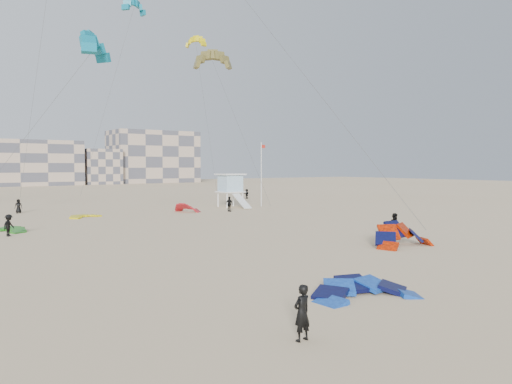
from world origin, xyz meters
TOP-DOWN VIEW (x-y plane):
  - ground at (0.00, 0.00)m, footprint 320.00×320.00m
  - kite_ground_blue at (2.13, -1.52)m, footprint 5.28×5.45m
  - kite_ground_orange at (13.42, 5.70)m, footprint 4.41×4.41m
  - kite_ground_green at (-6.67, 28.47)m, footprint 4.86×4.84m
  - kite_ground_red_far at (12.97, 35.69)m, footprint 4.07×3.98m
  - kite_ground_yellow at (1.64, 36.14)m, footprint 4.15×4.24m
  - kitesurfer_main at (-3.22, -3.98)m, footprint 0.67×0.48m
  - kitesurfer_b at (15.66, 8.22)m, footprint 0.98×0.81m
  - kitesurfer_c at (-6.84, 25.48)m, footprint 1.18×1.18m
  - kitesurfer_d at (17.21, 33.29)m, footprint 0.74×1.10m
  - kitesurfer_e at (-3.04, 44.88)m, footprint 0.88×0.69m
  - kitesurfer_f at (31.30, 50.92)m, footprint 0.54×1.47m
  - kite_fly_teal_a at (-1.03, 22.97)m, footprint 11.87×5.23m
  - kite_fly_olive at (13.85, 31.15)m, footprint 7.31×6.68m
  - kite_fly_yellow at (23.91, 53.94)m, footprint 6.20×4.49m
  - kite_fly_teal_b at (14.16, 54.05)m, footprint 9.54×5.57m
  - lifeguard_tower_near at (20.61, 38.55)m, footprint 3.07×5.82m
  - flagpole at (24.48, 37.23)m, footprint 0.67×0.10m
  - condo_mid at (10.00, 130.00)m, footprint 32.00×16.00m
  - condo_east at (50.00, 132.00)m, footprint 26.00×14.00m
  - condo_fill_right at (32.00, 128.00)m, footprint 10.00×10.00m

SIDE VIEW (x-z plane):
  - ground at x=0.00m, z-range 0.00..0.00m
  - kite_ground_blue at x=2.13m, z-range -1.09..1.09m
  - kite_ground_orange at x=13.42m, z-range -2.15..2.15m
  - kite_ground_green at x=-6.67m, z-range -0.50..0.50m
  - kite_ground_red_far at x=12.97m, z-range -1.44..1.44m
  - kite_ground_yellow at x=1.64m, z-range -0.28..0.28m
  - kitesurfer_f at x=31.30m, z-range 0.00..1.56m
  - kitesurfer_e at x=-3.04m, z-range 0.00..1.57m
  - kitesurfer_c at x=-6.84m, z-range 0.00..1.64m
  - kitesurfer_main at x=-3.22m, z-range 0.00..1.71m
  - kitesurfer_d at x=17.21m, z-range 0.00..1.74m
  - kitesurfer_b at x=15.66m, z-range 0.00..1.86m
  - lifeguard_tower_near at x=20.61m, z-range -0.02..4.24m
  - flagpole at x=24.48m, z-range 0.20..8.45m
  - condo_fill_right at x=32.00m, z-range 0.00..10.00m
  - condo_mid at x=10.00m, z-range 0.00..12.00m
  - condo_east at x=50.00m, z-range 0.00..16.00m
  - kite_fly_teal_a at x=-1.03m, z-range 6.80..21.39m
  - kite_fly_olive at x=13.85m, z-range 7.90..24.63m
  - kite_fly_yellow at x=23.91m, z-range 11.99..36.36m
  - kite_fly_teal_b at x=14.16m, z-range 13.81..41.80m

